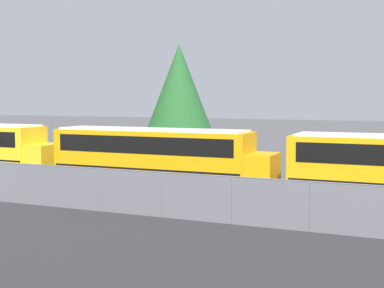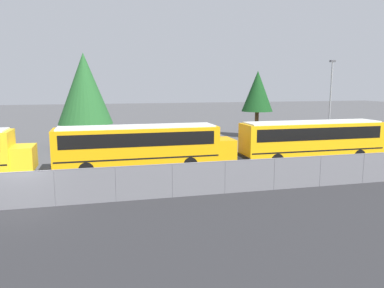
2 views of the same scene
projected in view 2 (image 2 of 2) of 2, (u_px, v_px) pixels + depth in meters
The scene contains 7 objects.
ground_plane at pixel (24, 209), 18.55m from camera, with size 200.00×200.00×0.00m, color #4C4C4F.
fence at pixel (23, 190), 18.39m from camera, with size 93.40×0.07×1.89m.
school_bus_3 at pixel (142, 144), 26.49m from camera, with size 12.90×2.53×3.21m.
school_bus_4 at pixel (315, 138), 29.56m from camera, with size 12.90×2.53×3.21m.
light_pole at pixel (331, 98), 39.43m from camera, with size 0.60×0.24×8.55m.
tree_0 at pixel (257, 91), 42.12m from camera, with size 3.49×3.49×7.58m.
tree_1 at pixel (84, 89), 36.42m from camera, with size 5.29×5.29×9.10m.
Camera 2 is at (3.72, -19.30, 6.12)m, focal length 35.00 mm.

